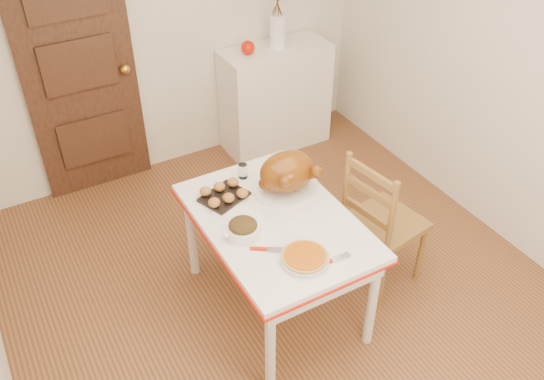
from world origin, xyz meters
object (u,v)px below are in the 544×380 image
kitchen_table (276,263)px  pumpkin_pie (305,257)px  chair_oak (385,220)px  turkey_platter (287,173)px  sideboard (275,98)px

kitchen_table → pumpkin_pie: pumpkin_pie is taller
chair_oak → turkey_platter: bearing=51.2°
kitchen_table → sideboard: bearing=60.3°
sideboard → chair_oak: bearing=-97.2°
chair_oak → pumpkin_pie: (-0.80, -0.27, 0.27)m
turkey_platter → pumpkin_pie: turkey_platter is taller
kitchen_table → pumpkin_pie: (-0.04, -0.39, 0.40)m
sideboard → pumpkin_pie: (-1.04, -2.14, 0.30)m
chair_oak → pumpkin_pie: chair_oak is taller
kitchen_table → turkey_platter: turkey_platter is taller
sideboard → turkey_platter: bearing=-117.4°
chair_oak → turkey_platter: (-0.56, 0.32, 0.38)m
chair_oak → turkey_platter: 0.75m
turkey_platter → kitchen_table: bearing=-124.8°
pumpkin_pie → kitchen_table: bearing=83.6°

